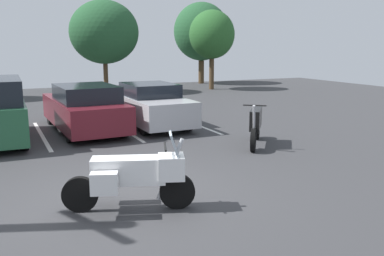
% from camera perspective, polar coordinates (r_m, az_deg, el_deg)
% --- Properties ---
extents(ground, '(44.00, 44.00, 0.10)m').
position_cam_1_polar(ground, '(8.20, -8.36, -9.42)').
color(ground, '#38383A').
extents(motorcycle_touring, '(2.18, 1.20, 1.35)m').
position_cam_1_polar(motorcycle_touring, '(7.33, -7.83, -6.23)').
color(motorcycle_touring, black).
rests_on(motorcycle_touring, ground).
extents(motorcycle_second, '(1.44, 1.81, 1.27)m').
position_cam_1_polar(motorcycle_second, '(12.08, 8.59, 0.53)').
color(motorcycle_second, black).
rests_on(motorcycle_second, ground).
extents(car_maroon, '(2.08, 4.94, 1.55)m').
position_cam_1_polar(car_maroon, '(14.41, -14.31, 2.57)').
color(car_maroon, maroon).
rests_on(car_maroon, ground).
extents(car_silver, '(1.83, 4.85, 1.49)m').
position_cam_1_polar(car_silver, '(15.11, -5.83, 3.14)').
color(car_silver, '#B7B7BC').
rests_on(car_silver, ground).
extents(tree_center_right, '(4.01, 4.01, 5.83)m').
position_cam_1_polar(tree_center_right, '(31.40, 1.28, 12.87)').
color(tree_center_right, '#4C3823').
rests_on(tree_center_right, ground).
extents(tree_center, '(4.00, 4.00, 5.37)m').
position_cam_1_polar(tree_center, '(25.71, -11.78, 12.55)').
color(tree_center, '#4C3823').
rests_on(tree_center, ground).
extents(tree_center_left, '(2.86, 2.86, 4.97)m').
position_cam_1_polar(tree_center_left, '(27.16, 2.70, 12.47)').
color(tree_center_left, '#4C3823').
rests_on(tree_center_left, ground).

